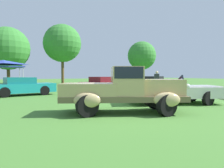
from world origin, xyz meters
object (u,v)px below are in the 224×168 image
(neighbor_convertible, at_px, (175,92))
(spectator_between_cars, at_px, (157,81))
(show_car_charcoal, at_px, (154,82))
(canopy_tent_left_field, at_px, (3,63))
(feature_pickup_truck, at_px, (124,89))
(show_car_burgundy, at_px, (104,84))
(show_car_teal, at_px, (22,87))

(neighbor_convertible, distance_m, spectator_between_cars, 6.49)
(show_car_charcoal, bearing_deg, neighbor_convertible, -126.07)
(spectator_between_cars, relative_size, canopy_tent_left_field, 0.52)
(neighbor_convertible, xyz_separation_m, spectator_between_cars, (3.61, 5.39, 0.33))
(feature_pickup_truck, relative_size, canopy_tent_left_field, 1.43)
(feature_pickup_truck, xyz_separation_m, spectator_between_cars, (7.13, 6.22, 0.04))
(show_car_charcoal, height_order, canopy_tent_left_field, canopy_tent_left_field)
(show_car_charcoal, bearing_deg, canopy_tent_left_field, 162.77)
(show_car_burgundy, relative_size, spectator_between_cars, 2.73)
(show_car_burgundy, bearing_deg, spectator_between_cars, -41.31)
(neighbor_convertible, height_order, spectator_between_cars, spectator_between_cars)
(neighbor_convertible, distance_m, show_car_teal, 9.94)
(canopy_tent_left_field, bearing_deg, show_car_charcoal, -17.23)
(show_car_teal, height_order, show_car_charcoal, same)
(show_car_charcoal, relative_size, canopy_tent_left_field, 1.32)
(show_car_burgundy, bearing_deg, canopy_tent_left_field, 142.50)
(spectator_between_cars, bearing_deg, canopy_tent_left_field, 141.28)
(canopy_tent_left_field, bearing_deg, neighbor_convertible, -63.37)
(neighbor_convertible, xyz_separation_m, show_car_charcoal, (6.95, 9.54, 0.02))
(feature_pickup_truck, xyz_separation_m, canopy_tent_left_field, (-3.43, 14.69, 1.56))
(feature_pickup_truck, height_order, neighbor_convertible, feature_pickup_truck)
(feature_pickup_truck, relative_size, show_car_charcoal, 1.08)
(show_car_teal, distance_m, show_car_burgundy, 6.43)
(show_car_teal, bearing_deg, spectator_between_cars, -14.43)
(show_car_charcoal, xyz_separation_m, canopy_tent_left_field, (-13.90, 4.31, 1.82))
(show_car_teal, relative_size, spectator_between_cars, 2.54)
(show_car_teal, distance_m, canopy_tent_left_field, 6.31)
(neighbor_convertible, bearing_deg, show_car_burgundy, 87.52)
(show_car_teal, bearing_deg, canopy_tent_left_field, 98.41)
(neighbor_convertible, relative_size, show_car_teal, 1.11)
(spectator_between_cars, distance_m, canopy_tent_left_field, 13.62)
(show_car_teal, height_order, canopy_tent_left_field, canopy_tent_left_field)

